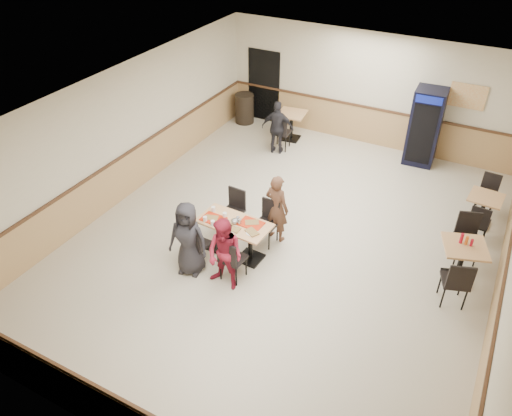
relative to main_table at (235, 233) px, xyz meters
The scene contains 20 objects.
ground 1.22m from the main_table, 49.59° to the left, with size 10.00×10.00×0.00m, color beige.
room_shell 4.22m from the main_table, 53.66° to the left, with size 10.00×10.00×10.00m.
main_table is the anchor object (origin of this frame).
main_chairs 0.06m from the main_table, behind, with size 1.33×1.71×0.96m.
diner_woman_left 1.00m from the main_table, 120.65° to the right, with size 0.74×0.48×1.51m, color #222127.
diner_woman_right 0.95m from the main_table, 70.37° to the right, with size 0.70×0.55×1.45m, color maroon.
diner_man_opposite 1.00m from the main_table, 59.35° to the left, with size 0.54×0.35×1.48m, color #523323.
lone_diner 4.31m from the main_table, 104.91° to the left, with size 0.84×0.35×1.44m, color #222127.
tabletop_clutter 0.29m from the main_table, 139.56° to the right, with size 1.25×0.61×0.12m.
side_table_near 4.22m from the main_table, 17.60° to the left, with size 0.95×0.95×0.80m.
side_table_near_chair_south 4.07m from the main_table, ahead, with size 0.47×0.47×1.02m, color black, non-canonical shape.
side_table_near_chair_north 4.46m from the main_table, 25.48° to the left, with size 0.47×0.47×1.02m, color black, non-canonical shape.
side_table_far 5.29m from the main_table, 38.45° to the left, with size 0.71×0.71×0.71m.
side_table_far_chair_south 4.96m from the main_table, 33.33° to the left, with size 0.41×0.41×0.89m, color black, non-canonical shape.
side_table_far_chair_north 5.66m from the main_table, 42.94° to the left, with size 0.41×0.41×0.89m, color black, non-canonical shape.
condiment_caddy 4.22m from the main_table, 18.37° to the left, with size 0.23×0.06×0.20m.
back_table 5.17m from the main_table, 102.38° to the left, with size 0.81×0.81×0.78m.
back_table_chair_lone 4.56m from the main_table, 104.07° to the left, with size 0.46×0.46×0.99m, color black, non-canonical shape.
pepsi_cooler 5.95m from the main_table, 66.66° to the left, with size 0.78×0.79×1.95m.
trash_bin 6.08m from the main_table, 117.30° to the left, with size 0.55×0.55×0.87m, color black.
Camera 1 is at (3.24, -7.41, 6.44)m, focal length 35.00 mm.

